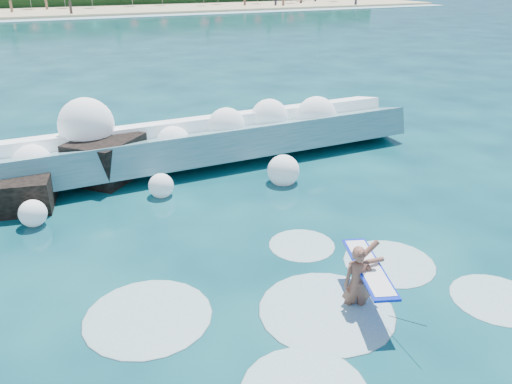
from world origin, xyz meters
The scene contains 9 objects.
ground centered at (0.00, 0.00, 0.00)m, with size 200.00×200.00×0.00m, color #072C3A.
beach centered at (0.00, 78.00, 0.20)m, with size 140.00×20.00×0.40m, color tan.
wet_band centered at (0.00, 67.00, 0.04)m, with size 140.00×5.00×0.08m, color silver.
breaking_wave centered at (-0.21, 7.84, 0.60)m, with size 20.00×3.04×1.72m.
rock_cluster centered at (-4.16, 7.10, 0.48)m, with size 8.62×3.49×1.50m.
surfer_with_board centered at (2.09, -1.42, 0.59)m, with size 1.22×2.81×1.59m.
wave_spray centered at (0.24, 7.63, 1.12)m, with size 15.00×4.97×2.55m.
surf_foam centered at (1.15, -1.02, 0.00)m, with size 8.63×5.83×0.13m.
beachgoers centered at (-3.40, 74.29, 1.08)m, with size 101.51×13.05×1.92m.
Camera 1 is at (-3.24, -7.84, 6.09)m, focal length 35.00 mm.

